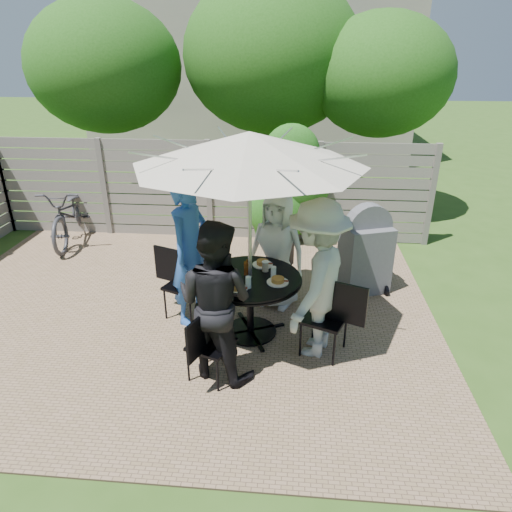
# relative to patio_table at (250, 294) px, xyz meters

# --- Properties ---
(backyard_envelope) EXTENTS (60.00, 60.00, 5.00)m
(backyard_envelope) POSITION_rel_patio_table_xyz_m (-0.99, 10.50, 2.05)
(backyard_envelope) COLOR #304F18
(backyard_envelope) RESTS_ON ground
(patio_table) EXTENTS (1.58, 1.58, 0.81)m
(patio_table) POSITION_rel_patio_table_xyz_m (0.00, 0.00, 0.00)
(patio_table) COLOR black
(patio_table) RESTS_ON ground
(umbrella) EXTENTS (3.33, 3.33, 2.52)m
(umbrella) POSITION_rel_patio_table_xyz_m (-0.00, 0.00, 1.77)
(umbrella) COLOR silver
(umbrella) RESTS_ON ground
(chair_back) EXTENTS (0.53, 0.63, 0.82)m
(chair_back) POSITION_rel_patio_table_xyz_m (0.34, 0.90, -0.31)
(chair_back) COLOR black
(chair_back) RESTS_ON ground
(person_back) EXTENTS (0.94, 0.77, 1.65)m
(person_back) POSITION_rel_patio_table_xyz_m (0.29, 0.78, 0.26)
(person_back) COLOR silver
(person_back) RESTS_ON ground
(chair_left) EXTENTS (0.73, 0.60, 0.96)m
(chair_left) POSITION_rel_patio_table_xyz_m (-0.91, 0.34, -0.27)
(chair_left) COLOR black
(chair_left) RESTS_ON ground
(person_left) EXTENTS (0.68, 0.83, 1.94)m
(person_left) POSITION_rel_patio_table_xyz_m (-0.78, 0.29, 0.41)
(person_left) COLOR blue
(person_left) RESTS_ON ground
(chair_front) EXTENTS (0.55, 0.68, 0.88)m
(chair_front) POSITION_rel_patio_table_xyz_m (-0.34, -0.90, -0.30)
(chair_front) COLOR black
(chair_front) RESTS_ON ground
(person_front) EXTENTS (1.05, 0.94, 1.79)m
(person_front) POSITION_rel_patio_table_xyz_m (-0.29, -0.78, 0.33)
(person_front) COLOR black
(person_front) RESTS_ON ground
(chair_right) EXTENTS (0.75, 0.61, 0.98)m
(chair_right) POSITION_rel_patio_table_xyz_m (0.91, -0.34, -0.27)
(chair_right) COLOR black
(chair_right) RESTS_ON ground
(person_right) EXTENTS (1.08, 1.38, 1.88)m
(person_right) POSITION_rel_patio_table_xyz_m (0.78, -0.29, 0.38)
(person_right) COLOR #ADB0AB
(person_right) RESTS_ON ground
(plate_back) EXTENTS (0.26, 0.26, 0.06)m
(plate_back) POSITION_rel_patio_table_xyz_m (0.12, 0.34, 0.27)
(plate_back) COLOR white
(plate_back) RESTS_ON patio_table
(plate_left) EXTENTS (0.26, 0.26, 0.06)m
(plate_left) POSITION_rel_patio_table_xyz_m (-0.34, 0.12, 0.27)
(plate_left) COLOR white
(plate_left) RESTS_ON patio_table
(plate_front) EXTENTS (0.26, 0.26, 0.06)m
(plate_front) POSITION_rel_patio_table_xyz_m (-0.12, -0.34, 0.27)
(plate_front) COLOR white
(plate_front) RESTS_ON patio_table
(plate_right) EXTENTS (0.26, 0.26, 0.06)m
(plate_right) POSITION_rel_patio_table_xyz_m (0.34, -0.12, 0.27)
(plate_right) COLOR white
(plate_right) RESTS_ON patio_table
(glass_left) EXTENTS (0.07, 0.07, 0.14)m
(glass_left) POSITION_rel_patio_table_xyz_m (-0.28, -0.01, 0.31)
(glass_left) COLOR silver
(glass_left) RESTS_ON patio_table
(glass_front) EXTENTS (0.07, 0.07, 0.14)m
(glass_front) POSITION_rel_patio_table_xyz_m (0.01, -0.28, 0.31)
(glass_front) COLOR silver
(glass_front) RESTS_ON patio_table
(glass_right) EXTENTS (0.07, 0.07, 0.14)m
(glass_right) POSITION_rel_patio_table_xyz_m (0.28, 0.01, 0.31)
(glass_right) COLOR silver
(glass_right) RESTS_ON patio_table
(syrup_jug) EXTENTS (0.09, 0.09, 0.16)m
(syrup_jug) POSITION_rel_patio_table_xyz_m (-0.04, 0.07, 0.32)
(syrup_jug) COLOR #59280C
(syrup_jug) RESTS_ON patio_table
(coffee_cup) EXTENTS (0.08, 0.08, 0.12)m
(coffee_cup) POSITION_rel_patio_table_xyz_m (0.17, 0.17, 0.30)
(coffee_cup) COLOR #C6B293
(coffee_cup) RESTS_ON patio_table
(bicycle) EXTENTS (1.02, 2.12, 1.07)m
(bicycle) POSITION_rel_patio_table_xyz_m (-3.61, 2.81, -0.03)
(bicycle) COLOR #333338
(bicycle) RESTS_ON ground
(bbq_grill) EXTENTS (0.79, 0.69, 1.35)m
(bbq_grill) POSITION_rel_patio_table_xyz_m (1.55, 1.30, 0.05)
(bbq_grill) COLOR #595A5E
(bbq_grill) RESTS_ON ground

